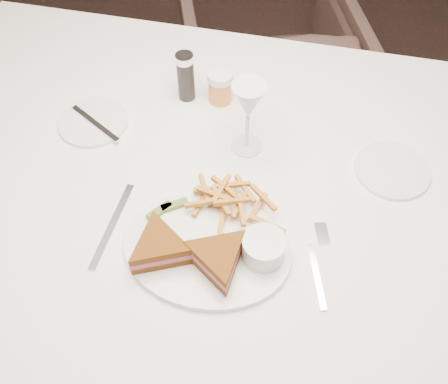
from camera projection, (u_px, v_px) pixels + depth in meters
name	position (u px, v px, depth m)	size (l,w,h in m)	color
ground	(249.00, 331.00, 1.63)	(5.00, 5.00, 0.00)	black
table	(226.00, 272.00, 1.34)	(1.58, 1.05, 0.75)	white
chair_far	(267.00, 63.00, 1.95)	(0.63, 0.59, 0.65)	#442F29
table_setting	(220.00, 197.00, 0.98)	(0.83, 0.65, 0.18)	white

